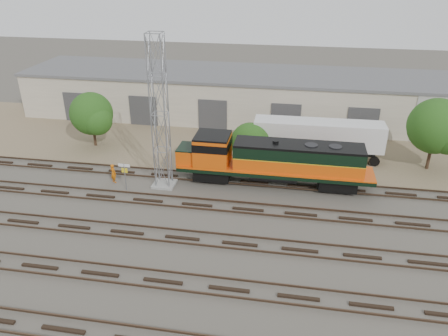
% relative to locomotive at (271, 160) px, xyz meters
% --- Properties ---
extents(ground, '(140.00, 140.00, 0.00)m').
position_rel_locomotive_xyz_m(ground, '(-1.33, -6.00, -2.26)').
color(ground, '#47423A').
rests_on(ground, ground).
extents(dirt_strip, '(80.00, 16.00, 0.02)m').
position_rel_locomotive_xyz_m(dirt_strip, '(-1.33, 9.00, -2.25)').
color(dirt_strip, '#726047').
rests_on(dirt_strip, ground).
extents(tracks, '(80.00, 20.40, 0.28)m').
position_rel_locomotive_xyz_m(tracks, '(-1.33, -9.00, -2.18)').
color(tracks, black).
rests_on(tracks, ground).
extents(warehouse, '(58.40, 10.40, 5.30)m').
position_rel_locomotive_xyz_m(warehouse, '(-1.28, 16.98, 0.39)').
color(warehouse, beige).
rests_on(warehouse, ground).
extents(locomotive, '(16.27, 2.85, 3.91)m').
position_rel_locomotive_xyz_m(locomotive, '(0.00, 0.00, 0.00)').
color(locomotive, black).
rests_on(locomotive, tracks).
extents(signal_tower, '(1.85, 1.85, 12.55)m').
position_rel_locomotive_xyz_m(signal_tower, '(-8.82, -1.67, 3.86)').
color(signal_tower, gray).
rests_on(signal_tower, ground).
extents(sign_post, '(0.99, 0.09, 2.43)m').
position_rel_locomotive_xyz_m(sign_post, '(-11.67, -3.06, -0.56)').
color(sign_post, gray).
rests_on(sign_post, ground).
extents(worker, '(0.74, 0.67, 1.69)m').
position_rel_locomotive_xyz_m(worker, '(-13.23, -1.90, -1.41)').
color(worker, '#D0610B').
rests_on(worker, ground).
extents(semi_trailer, '(12.02, 2.58, 3.69)m').
position_rel_locomotive_xyz_m(semi_trailer, '(4.23, 6.18, 0.06)').
color(semi_trailer, silver).
rests_on(semi_trailer, ground).
extents(tree_west, '(4.46, 4.24, 5.55)m').
position_rel_locomotive_xyz_m(tree_west, '(-18.07, 5.23, 1.06)').
color(tree_west, '#382619').
rests_on(tree_west, ground).
extents(tree_mid, '(3.95, 3.76, 3.76)m').
position_rel_locomotive_xyz_m(tree_mid, '(-2.13, 4.81, -0.70)').
color(tree_mid, '#382619').
rests_on(tree_mid, ground).
extents(tree_east, '(5.13, 4.89, 6.60)m').
position_rel_locomotive_xyz_m(tree_east, '(14.13, 5.26, 1.76)').
color(tree_east, '#382619').
rests_on(tree_east, ground).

